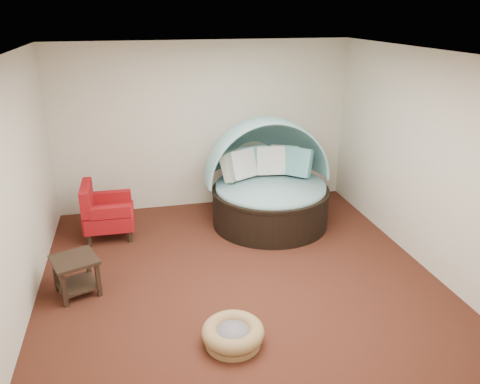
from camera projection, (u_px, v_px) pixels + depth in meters
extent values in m
plane|color=#4A2115|center=(238.00, 274.00, 6.16)|extent=(5.00, 5.00, 0.00)
plane|color=beige|center=(205.00, 126.00, 7.91)|extent=(5.00, 0.00, 5.00)
plane|color=beige|center=(314.00, 284.00, 3.38)|extent=(5.00, 0.00, 5.00)
plane|color=beige|center=(15.00, 191.00, 5.12)|extent=(0.00, 5.00, 5.00)
plane|color=beige|center=(422.00, 159.00, 6.18)|extent=(0.00, 5.00, 5.00)
plane|color=white|center=(237.00, 53.00, 5.13)|extent=(5.00, 5.00, 0.00)
cylinder|color=black|center=(270.00, 207.00, 7.51)|extent=(1.87, 1.87, 0.56)
cylinder|color=black|center=(270.00, 190.00, 7.40)|extent=(1.89, 1.89, 0.05)
cylinder|color=#86B0BD|center=(271.00, 188.00, 7.38)|extent=(1.76, 1.76, 0.12)
cube|color=#305A47|center=(233.00, 166.00, 7.44)|extent=(0.52, 0.52, 0.49)
cube|color=silver|center=(242.00, 164.00, 7.52)|extent=(0.54, 0.45, 0.49)
cube|color=#62A7AA|center=(254.00, 160.00, 7.69)|extent=(0.51, 0.34, 0.49)
cube|color=silver|center=(271.00, 161.00, 7.69)|extent=(0.50, 0.33, 0.49)
cube|color=#305A47|center=(284.00, 159.00, 7.75)|extent=(0.54, 0.44, 0.49)
cube|color=#62A7AA|center=(297.00, 162.00, 7.62)|extent=(0.52, 0.52, 0.49)
cylinder|color=olive|center=(233.00, 341.00, 4.87)|extent=(0.66, 0.66, 0.07)
torus|color=olive|center=(233.00, 332.00, 4.83)|extent=(0.74, 0.74, 0.17)
cylinder|color=slate|center=(233.00, 334.00, 4.84)|extent=(0.44, 0.44, 0.10)
cylinder|color=black|center=(89.00, 240.00, 6.86)|extent=(0.07, 0.07, 0.18)
cylinder|color=black|center=(92.00, 224.00, 7.39)|extent=(0.07, 0.07, 0.18)
cylinder|color=black|center=(130.00, 236.00, 6.97)|extent=(0.07, 0.07, 0.18)
cylinder|color=black|center=(130.00, 220.00, 7.51)|extent=(0.07, 0.07, 0.18)
cube|color=maroon|center=(109.00, 217.00, 7.10)|extent=(0.74, 0.74, 0.25)
cube|color=maroon|center=(87.00, 198.00, 6.92)|extent=(0.15, 0.73, 0.43)
cube|color=maroon|center=(110.00, 212.00, 6.75)|extent=(0.59, 0.13, 0.18)
cube|color=maroon|center=(112.00, 196.00, 7.32)|extent=(0.59, 0.13, 0.18)
cube|color=black|center=(74.00, 260.00, 5.58)|extent=(0.65, 0.65, 0.04)
cube|color=black|center=(78.00, 284.00, 5.70)|extent=(0.57, 0.57, 0.03)
cube|color=black|center=(64.00, 290.00, 5.41)|extent=(0.06, 0.06, 0.44)
cube|color=black|center=(55.00, 275.00, 5.72)|extent=(0.06, 0.06, 0.44)
cube|color=black|center=(98.00, 280.00, 5.62)|extent=(0.06, 0.06, 0.44)
cube|color=black|center=(88.00, 265.00, 5.93)|extent=(0.06, 0.06, 0.44)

